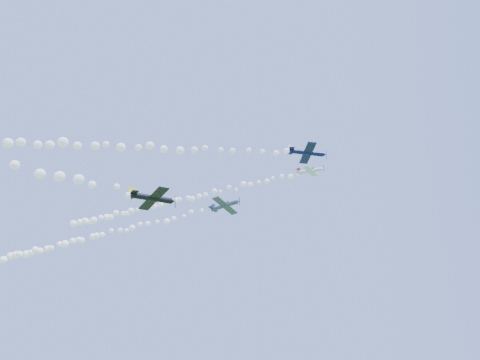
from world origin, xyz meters
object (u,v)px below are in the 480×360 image
(plane_navy, at_px, (307,153))
(plane_grey, at_px, (225,205))
(plane_white, at_px, (310,171))
(plane_black, at_px, (153,198))

(plane_navy, distance_m, plane_grey, 21.75)
(plane_white, height_order, plane_grey, plane_white)
(plane_grey, bearing_deg, plane_navy, -4.81)
(plane_navy, distance_m, plane_black, 34.92)
(plane_white, distance_m, plane_grey, 22.21)
(plane_grey, bearing_deg, plane_white, 36.18)
(plane_white, bearing_deg, plane_grey, -147.32)
(plane_white, height_order, plane_navy, plane_white)
(plane_grey, xyz_separation_m, plane_black, (-0.85, -29.12, -10.05))
(plane_grey, relative_size, plane_black, 1.14)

